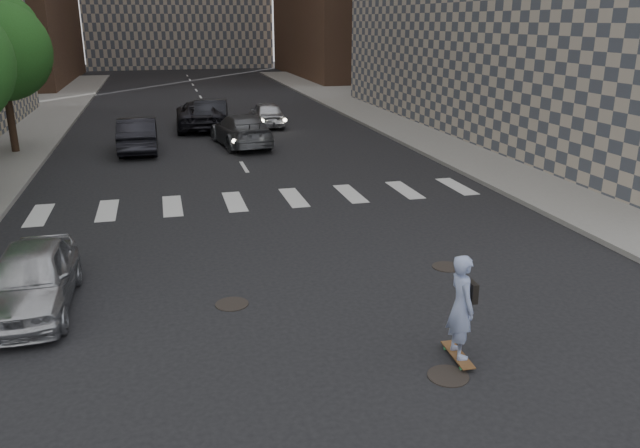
# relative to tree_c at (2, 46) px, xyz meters

# --- Properties ---
(ground) EXTENTS (160.00, 160.00, 0.00)m
(ground) POSITION_rel_tree_c_xyz_m (9.45, -19.14, -4.65)
(ground) COLOR black
(ground) RESTS_ON ground
(sidewalk_right) EXTENTS (13.00, 80.00, 0.15)m
(sidewalk_right) POSITION_rel_tree_c_xyz_m (23.95, 0.86, -4.57)
(sidewalk_right) COLOR gray
(sidewalk_right) RESTS_ON ground
(tree_c) EXTENTS (4.20, 4.20, 6.60)m
(tree_c) POSITION_rel_tree_c_xyz_m (0.00, 0.00, 0.00)
(tree_c) COLOR #382619
(tree_c) RESTS_ON sidewalk_left
(manhole_a) EXTENTS (0.70, 0.70, 0.02)m
(manhole_a) POSITION_rel_tree_c_xyz_m (10.65, -21.64, -4.64)
(manhole_a) COLOR black
(manhole_a) RESTS_ON ground
(manhole_b) EXTENTS (0.70, 0.70, 0.02)m
(manhole_b) POSITION_rel_tree_c_xyz_m (7.45, -17.94, -4.64)
(manhole_b) COLOR black
(manhole_b) RESTS_ON ground
(manhole_c) EXTENTS (0.70, 0.70, 0.02)m
(manhole_c) POSITION_rel_tree_c_xyz_m (12.75, -17.14, -4.64)
(manhole_c) COLOR black
(manhole_c) RESTS_ON ground
(skateboarder) EXTENTS (0.50, 1.00, 1.97)m
(skateboarder) POSITION_rel_tree_c_xyz_m (11.06, -21.16, -3.61)
(skateboarder) COLOR brown
(skateboarder) RESTS_ON ground
(silver_sedan) EXTENTS (1.63, 4.00, 1.36)m
(silver_sedan) POSITION_rel_tree_c_xyz_m (3.49, -17.14, -3.97)
(silver_sedan) COLOR #B0B1B7
(silver_sedan) RESTS_ON ground
(traffic_car_a) EXTENTS (1.66, 4.74, 1.56)m
(traffic_car_a) POSITION_rel_tree_c_xyz_m (5.25, -0.75, -3.87)
(traffic_car_a) COLOR black
(traffic_car_a) RESTS_ON ground
(traffic_car_b) EXTENTS (2.76, 5.39, 1.50)m
(traffic_car_b) POSITION_rel_tree_c_xyz_m (9.95, -0.62, -3.90)
(traffic_car_b) COLOR #525459
(traffic_car_b) RESTS_ON ground
(traffic_car_c) EXTENTS (2.73, 5.60, 1.53)m
(traffic_car_c) POSITION_rel_tree_c_xyz_m (8.43, 4.78, -3.88)
(traffic_car_c) COLOR black
(traffic_car_c) RESTS_ON ground
(traffic_car_d) EXTENTS (1.70, 4.13, 1.40)m
(traffic_car_d) POSITION_rel_tree_c_xyz_m (12.10, 4.76, -3.95)
(traffic_car_d) COLOR #B7B9BF
(traffic_car_d) RESTS_ON ground
(traffic_car_e) EXTENTS (2.26, 5.00, 1.59)m
(traffic_car_e) POSITION_rel_tree_c_xyz_m (9.06, 4.86, -3.85)
(traffic_car_e) COLOR black
(traffic_car_e) RESTS_ON ground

